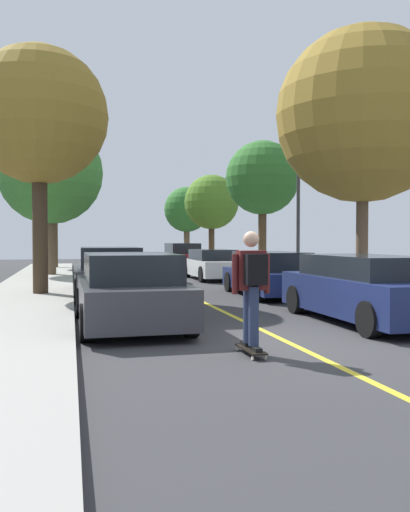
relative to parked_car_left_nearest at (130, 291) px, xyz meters
The scene contains 19 objects.
ground 3.32m from the parked_car_left_nearest, 43.44° to the right, with size 80.00×80.00×0.00m, color #353538.
center_line 3.03m from the parked_car_left_nearest, 36.91° to the left, with size 0.12×39.20×0.01m, color gold.
parked_car_left_nearest is the anchor object (origin of this frame).
parked_car_left_near 5.70m from the parked_car_left_nearest, 90.00° to the left, with size 2.05×4.61×1.46m.
parked_car_right_nearest 4.75m from the parked_car_left_nearest, ahead, with size 1.87×4.63×1.37m.
parked_car_right_near 6.78m from the parked_car_left_nearest, 45.94° to the left, with size 2.05×4.43×1.32m.
parked_car_right_far 12.69m from the parked_car_left_nearest, 68.21° to the left, with size 1.86×4.30×1.27m.
parked_car_right_farthest 19.08m from the parked_car_left_nearest, 75.70° to the left, with size 1.81×4.06×1.48m.
street_tree_left_nearest 7.67m from the parked_car_left_nearest, 108.59° to the left, with size 3.94×3.94×7.10m.
street_tree_left_near 15.34m from the parked_car_left_nearest, 97.65° to the left, with size 4.60×4.60×6.83m.
street_tree_left_far 21.83m from the parked_car_left_nearest, 95.31° to the left, with size 4.28×4.28×7.52m.
street_tree_right_nearest 8.54m from the parked_car_left_nearest, 24.20° to the left, with size 4.76×4.76×7.33m.
street_tree_right_near 13.46m from the parked_car_left_nearest, 59.02° to the left, with size 3.08×3.08×5.66m.
street_tree_right_far 21.03m from the parked_car_left_nearest, 71.26° to the left, with size 3.10×3.10×5.23m.
street_tree_right_farthest 27.61m from the parked_car_left_nearest, 75.90° to the left, with size 3.12×3.12×5.18m.
fire_hydrant 8.42m from the parked_car_left_nearest, 42.46° to the left, with size 0.20×0.20×0.70m.
streetlamp 9.83m from the parked_car_left_nearest, 46.81° to the left, with size 0.36×0.24×5.76m.
skateboard 3.45m from the parked_car_left_nearest, 64.91° to the right, with size 0.24×0.84×0.10m.
skateboarder 3.45m from the parked_car_left_nearest, 65.14° to the right, with size 0.58×0.70×1.71m.
Camera 1 is at (-3.47, -8.48, 1.70)m, focal length 38.69 mm.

